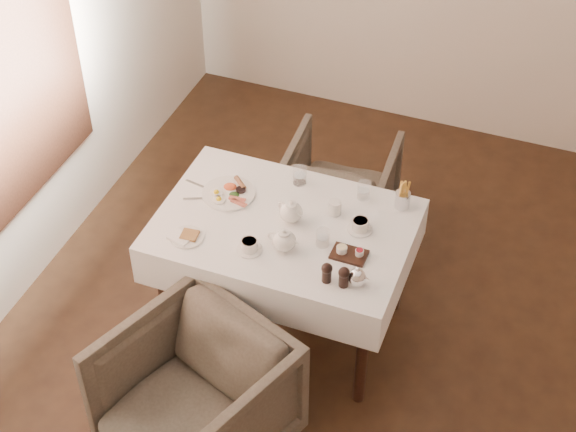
% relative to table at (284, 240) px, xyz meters
% --- Properties ---
extents(table, '(1.28, 0.88, 0.75)m').
position_rel_table_xyz_m(table, '(0.00, 0.00, 0.00)').
color(table, black).
rests_on(table, ground).
extents(armchair_near, '(0.98, 0.99, 0.70)m').
position_rel_table_xyz_m(armchair_near, '(-0.11, -0.87, -0.29)').
color(armchair_near, '#473D34').
rests_on(armchair_near, ground).
extents(armchair_far, '(0.66, 0.68, 0.59)m').
position_rel_table_xyz_m(armchair_far, '(0.02, 0.90, -0.34)').
color(armchair_far, '#473D34').
rests_on(armchair_far, ground).
extents(breakfast_plate, '(0.28, 0.28, 0.03)m').
position_rel_table_xyz_m(breakfast_plate, '(-0.35, 0.11, 0.13)').
color(breakfast_plate, white).
rests_on(breakfast_plate, table).
extents(side_plate, '(0.17, 0.17, 0.02)m').
position_rel_table_xyz_m(side_plate, '(-0.41, -0.27, 0.12)').
color(side_plate, white).
rests_on(side_plate, table).
extents(teapot_centre, '(0.19, 0.17, 0.13)m').
position_rel_table_xyz_m(teapot_centre, '(0.03, 0.03, 0.18)').
color(teapot_centre, white).
rests_on(teapot_centre, table).
extents(teapot_front, '(0.17, 0.13, 0.13)m').
position_rel_table_xyz_m(teapot_front, '(0.07, -0.17, 0.18)').
color(teapot_front, white).
rests_on(teapot_front, table).
extents(creamer, '(0.08, 0.08, 0.08)m').
position_rel_table_xyz_m(creamer, '(0.21, 0.16, 0.16)').
color(creamer, white).
rests_on(creamer, table).
extents(teacup_near, '(0.13, 0.13, 0.06)m').
position_rel_table_xyz_m(teacup_near, '(-0.09, -0.24, 0.14)').
color(teacup_near, white).
rests_on(teacup_near, table).
extents(teacup_far, '(0.13, 0.13, 0.06)m').
position_rel_table_xyz_m(teacup_far, '(0.37, 0.09, 0.15)').
color(teacup_far, white).
rests_on(teacup_far, table).
extents(glass_left, '(0.08, 0.08, 0.10)m').
position_rel_table_xyz_m(glass_left, '(-0.04, 0.33, 0.17)').
color(glass_left, silver).
rests_on(glass_left, table).
extents(glass_mid, '(0.07, 0.07, 0.09)m').
position_rel_table_xyz_m(glass_mid, '(0.23, -0.08, 0.16)').
color(glass_mid, silver).
rests_on(glass_mid, table).
extents(glass_right, '(0.09, 0.09, 0.10)m').
position_rel_table_xyz_m(glass_right, '(0.31, 0.33, 0.16)').
color(glass_right, silver).
rests_on(glass_right, table).
extents(condiment_board, '(0.17, 0.12, 0.04)m').
position_rel_table_xyz_m(condiment_board, '(0.38, -0.10, 0.13)').
color(condiment_board, black).
rests_on(condiment_board, table).
extents(pepper_mill_left, '(0.07, 0.07, 0.11)m').
position_rel_table_xyz_m(pepper_mill_left, '(0.33, -0.30, 0.17)').
color(pepper_mill_left, black).
rests_on(pepper_mill_left, table).
extents(pepper_mill_right, '(0.07, 0.07, 0.11)m').
position_rel_table_xyz_m(pepper_mill_right, '(0.41, -0.30, 0.17)').
color(pepper_mill_right, black).
rests_on(pepper_mill_right, table).
extents(silver_pot, '(0.13, 0.11, 0.11)m').
position_rel_table_xyz_m(silver_pot, '(0.47, -0.27, 0.17)').
color(silver_pot, white).
rests_on(silver_pot, table).
extents(fries_cup, '(0.08, 0.08, 0.16)m').
position_rel_table_xyz_m(fries_cup, '(0.52, 0.34, 0.19)').
color(fries_cup, silver).
rests_on(fries_cup, table).
extents(cutlery_fork, '(0.19, 0.05, 0.00)m').
position_rel_table_xyz_m(cutlery_fork, '(-0.52, 0.11, 0.12)').
color(cutlery_fork, silver).
rests_on(cutlery_fork, table).
extents(cutlery_knife, '(0.19, 0.09, 0.00)m').
position_rel_table_xyz_m(cutlery_knife, '(-0.46, 0.03, 0.12)').
color(cutlery_knife, silver).
rests_on(cutlery_knife, table).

